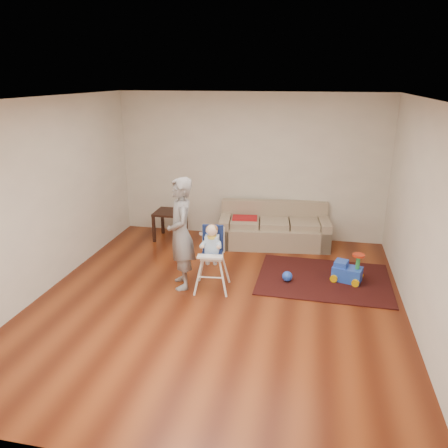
% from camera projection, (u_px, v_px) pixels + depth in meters
% --- Properties ---
extents(ground, '(5.50, 5.50, 0.00)m').
position_uv_depth(ground, '(218.00, 301.00, 6.03)').
color(ground, '#4F1C0C').
rests_on(ground, ground).
extents(room_envelope, '(5.04, 5.52, 2.72)m').
position_uv_depth(room_envelope, '(226.00, 160.00, 5.92)').
color(room_envelope, white).
rests_on(room_envelope, ground).
extents(sofa, '(2.05, 1.03, 0.76)m').
position_uv_depth(sofa, '(274.00, 225.00, 7.94)').
color(sofa, tan).
rests_on(sofa, ground).
extents(side_table, '(0.54, 0.54, 0.54)m').
position_uv_depth(side_table, '(170.00, 225.00, 8.30)').
color(side_table, black).
rests_on(side_table, ground).
extents(area_rug, '(2.00, 1.51, 0.02)m').
position_uv_depth(area_rug, '(324.00, 279.00, 6.69)').
color(area_rug, black).
rests_on(area_rug, ground).
extents(ride_on_toy, '(0.49, 0.40, 0.46)m').
position_uv_depth(ride_on_toy, '(348.00, 266.00, 6.55)').
color(ride_on_toy, blue).
rests_on(ride_on_toy, area_rug).
extents(toy_ball, '(0.16, 0.16, 0.16)m').
position_uv_depth(toy_ball, '(287.00, 276.00, 6.57)').
color(toy_ball, blue).
rests_on(toy_ball, area_rug).
extents(high_chair, '(0.51, 0.51, 1.00)m').
position_uv_depth(high_chair, '(212.00, 258.00, 6.24)').
color(high_chair, white).
rests_on(high_chair, ground).
extents(adult, '(0.60, 0.71, 1.64)m').
position_uv_depth(adult, '(181.00, 234.00, 6.23)').
color(adult, gray).
rests_on(adult, ground).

